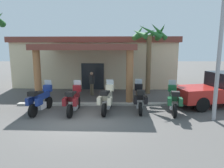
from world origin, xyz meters
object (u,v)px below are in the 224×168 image
at_px(motorcycle_maroon, 73,100).
at_px(pickup_truck_red, 221,90).
at_px(roadside_sign, 222,22).
at_px(motel_building, 97,60).
at_px(motorcycle_cream, 107,99).
at_px(motorcycle_black, 139,98).
at_px(palm_tree_near_portico, 149,41).
at_px(pedestrian, 91,82).
at_px(motorcycle_blue, 40,100).
at_px(motorcycle_green, 173,100).

height_order(motorcycle_maroon, pickup_truck_red, pickup_truck_red).
distance_m(pickup_truck_red, roadside_sign, 4.57).
xyz_separation_m(motel_building, motorcycle_cream, (1.15, -9.11, -1.44)).
bearing_deg(motorcycle_black, palm_tree_near_portico, -12.52).
bearing_deg(pedestrian, motorcycle_cream, -121.48).
xyz_separation_m(motel_building, motorcycle_maroon, (-0.57, -9.29, -1.44)).
xyz_separation_m(motorcycle_blue, motorcycle_cream, (3.44, 0.12, 0.00)).
xyz_separation_m(motorcycle_black, roadside_sign, (3.32, -1.40, 3.76)).
relative_size(motel_building, roadside_sign, 2.12).
height_order(motorcycle_green, pedestrian, pedestrian).
bearing_deg(palm_tree_near_portico, motorcycle_green, -83.55).
distance_m(motorcycle_blue, motorcycle_cream, 3.44).
height_order(motorcycle_blue, pickup_truck_red, pickup_truck_red).
xyz_separation_m(motorcycle_blue, roadside_sign, (8.47, -1.11, 3.76)).
height_order(motorcycle_maroon, motorcycle_green, same).
distance_m(motorcycle_black, motorcycle_green, 1.74).
bearing_deg(motorcycle_black, pickup_truck_red, -74.66).
xyz_separation_m(palm_tree_near_portico, roadside_sign, (2.12, -5.74, 0.64)).
height_order(motorcycle_cream, palm_tree_near_portico, palm_tree_near_portico).
xyz_separation_m(pickup_truck_red, palm_tree_near_portico, (-3.66, 3.27, 2.89)).
xyz_separation_m(motel_building, palm_tree_near_portico, (4.06, -4.61, 1.69)).
bearing_deg(motorcycle_maroon, motorcycle_green, -84.54).
height_order(motel_building, pedestrian, motel_building).
bearing_deg(motorcycle_cream, motorcycle_black, -74.29).
relative_size(motorcycle_maroon, palm_tree_near_portico, 0.43).
height_order(motorcycle_maroon, roadside_sign, roadside_sign).
height_order(motorcycle_blue, pedestrian, pedestrian).
bearing_deg(motorcycle_blue, motorcycle_maroon, -80.44).
distance_m(motel_building, motorcycle_maroon, 9.42).
bearing_deg(palm_tree_near_portico, pickup_truck_red, -41.73).
xyz_separation_m(motorcycle_blue, pedestrian, (2.27, 3.98, 0.26)).
xyz_separation_m(motorcycle_maroon, motorcycle_cream, (1.72, 0.18, 0.00)).
distance_m(motorcycle_blue, pedestrian, 4.59).
relative_size(motorcycle_blue, motorcycle_cream, 1.00).
xyz_separation_m(motorcycle_cream, motorcycle_green, (3.44, -0.13, 0.00)).
height_order(motorcycle_blue, motorcycle_black, same).
xyz_separation_m(motorcycle_green, pedestrian, (-4.60, 3.98, 0.26)).
height_order(motel_building, motorcycle_maroon, motel_building).
bearing_deg(motel_building, palm_tree_near_portico, -46.12).
relative_size(motorcycle_blue, motorcycle_black, 0.99).
bearing_deg(pickup_truck_red, motel_building, 121.72).
bearing_deg(motorcycle_black, motorcycle_maroon, 98.64).
height_order(motel_building, motorcycle_blue, motel_building).
relative_size(motorcycle_cream, roadside_sign, 0.33).
bearing_deg(pickup_truck_red, roadside_sign, -134.63).
xyz_separation_m(motorcycle_black, motorcycle_green, (1.72, -0.30, 0.00)).
relative_size(motorcycle_green, pickup_truck_red, 0.40).
relative_size(motorcycle_cream, palm_tree_near_portico, 0.43).
distance_m(motorcycle_black, palm_tree_near_portico, 5.48).
height_order(motorcycle_cream, motorcycle_black, same).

